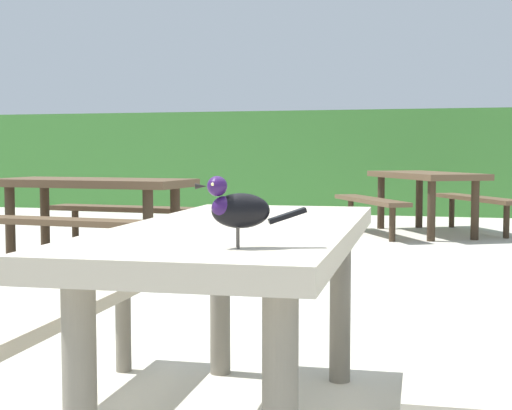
# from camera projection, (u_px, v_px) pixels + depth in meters

# --- Properties ---
(hedge_wall) EXTENTS (28.00, 2.03, 1.64)m
(hedge_wall) POSITION_uv_depth(u_px,v_px,m) (439.00, 162.00, 12.37)
(hedge_wall) COLOR #428438
(hedge_wall) RESTS_ON ground
(picnic_table_foreground) EXTENTS (1.76, 1.83, 0.74)m
(picnic_table_foreground) POSITION_uv_depth(u_px,v_px,m) (241.00, 278.00, 2.58)
(picnic_table_foreground) COLOR #B2A893
(picnic_table_foreground) RESTS_ON ground
(bird_grackle) EXTENTS (0.28, 0.14, 0.18)m
(bird_grackle) POSITION_uv_depth(u_px,v_px,m) (237.00, 208.00, 1.92)
(bird_grackle) COLOR black
(bird_grackle) RESTS_ON picnic_table_foreground
(picnic_table_mid_left) EXTENTS (2.29, 2.31, 0.74)m
(picnic_table_mid_left) POSITION_uv_depth(u_px,v_px,m) (425.00, 188.00, 9.02)
(picnic_table_mid_left) COLOR brown
(picnic_table_mid_left) RESTS_ON ground
(picnic_table_mid_right) EXTENTS (1.85, 1.80, 0.74)m
(picnic_table_mid_right) POSITION_uv_depth(u_px,v_px,m) (93.00, 199.00, 6.86)
(picnic_table_mid_right) COLOR brown
(picnic_table_mid_right) RESTS_ON ground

